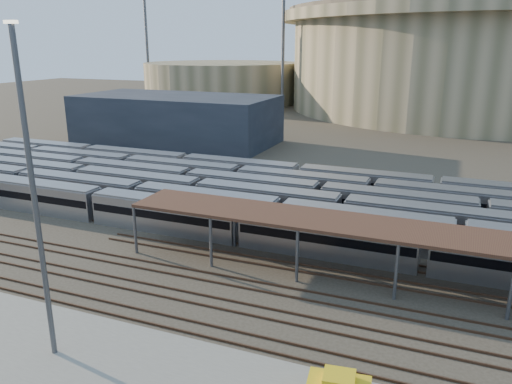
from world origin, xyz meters
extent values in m
plane|color=#383026|center=(0.00, 0.00, 0.00)|extent=(420.00, 420.00, 0.00)
cube|color=gray|center=(-5.00, -15.00, 0.10)|extent=(50.00, 9.00, 0.20)
cube|color=#A6A6AB|center=(0.70, 8.00, 1.80)|extent=(112.00, 2.90, 3.60)
cube|color=#A6A6AB|center=(3.69, 12.20, 1.80)|extent=(112.00, 2.90, 3.60)
cube|color=#A6A6AB|center=(-8.94, 16.40, 1.80)|extent=(112.00, 2.90, 3.60)
cube|color=#A6A6AB|center=(6.05, 20.60, 1.80)|extent=(112.00, 2.90, 3.60)
cube|color=#A6A6AB|center=(-7.00, 24.80, 1.80)|extent=(112.00, 2.90, 3.60)
cube|color=#A6A6AB|center=(0.67, 29.00, 1.80)|extent=(112.00, 2.90, 3.60)
cylinder|color=#525357|center=(-8.00, 1.30, 2.50)|extent=(0.30, 0.30, 5.00)
cylinder|color=#525357|center=(-8.00, 6.70, 2.50)|extent=(0.30, 0.30, 5.00)
cylinder|color=#525357|center=(0.57, 1.30, 2.50)|extent=(0.30, 0.30, 5.00)
cylinder|color=#525357|center=(0.57, 6.70, 2.50)|extent=(0.30, 0.30, 5.00)
cylinder|color=#525357|center=(9.14, 1.30, 2.50)|extent=(0.30, 0.30, 5.00)
cylinder|color=#525357|center=(9.14, 6.70, 2.50)|extent=(0.30, 0.30, 5.00)
cylinder|color=#525357|center=(17.71, 1.30, 2.50)|extent=(0.30, 0.30, 5.00)
cylinder|color=#525357|center=(17.71, 6.70, 2.50)|extent=(0.30, 0.30, 5.00)
cylinder|color=#525357|center=(26.29, 1.30, 2.50)|extent=(0.30, 0.30, 5.00)
cylinder|color=#525357|center=(26.29, 6.70, 2.50)|extent=(0.30, 0.30, 5.00)
cube|color=#3E2219|center=(22.00, 4.00, 5.15)|extent=(60.00, 6.00, 0.30)
cube|color=#4C3323|center=(0.00, -1.75, 0.09)|extent=(170.00, 0.12, 0.18)
cube|color=#4C3323|center=(0.00, -0.25, 0.09)|extent=(170.00, 0.12, 0.18)
cube|color=#4C3323|center=(0.00, -5.75, 0.09)|extent=(170.00, 0.12, 0.18)
cube|color=#4C3323|center=(0.00, -4.25, 0.09)|extent=(170.00, 0.12, 0.18)
cube|color=#4C3323|center=(0.00, -9.75, 0.09)|extent=(170.00, 0.12, 0.18)
cube|color=#4C3323|center=(0.00, -8.25, 0.09)|extent=(170.00, 0.12, 0.18)
cylinder|color=#9C8A69|center=(25.00, 140.00, 14.00)|extent=(116.00, 116.00, 28.00)
cylinder|color=#9C8A69|center=(25.00, 140.00, 29.50)|extent=(124.00, 124.00, 3.00)
cylinder|color=brown|center=(25.00, 140.00, 31.75)|extent=(120.00, 120.00, 1.50)
cylinder|color=#9C8A69|center=(-60.00, 130.00, 7.00)|extent=(56.00, 56.00, 14.00)
cube|color=#1E232D|center=(-35.00, 55.00, 5.00)|extent=(42.00, 20.00, 10.00)
cylinder|color=#525357|center=(-30.00, 110.00, 18.00)|extent=(1.00, 1.00, 36.00)
cylinder|color=#525357|center=(-85.00, 120.00, 18.00)|extent=(1.00, 1.00, 36.00)
cylinder|color=#525357|center=(-10.00, 160.00, 18.00)|extent=(1.00, 1.00, 36.00)
cylinder|color=#525357|center=(-2.98, -15.49, 10.94)|extent=(0.36, 0.36, 21.47)
cube|color=#FFF2CC|center=(-2.98, -15.49, 21.77)|extent=(0.82, 0.35, 0.20)
camera|label=1|loc=(21.05, -37.87, 20.61)|focal=35.00mm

